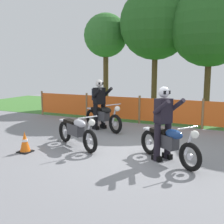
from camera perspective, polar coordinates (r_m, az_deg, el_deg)
name	(u,v)px	position (r m, az deg, el deg)	size (l,w,h in m)	color
ground	(134,152)	(7.23, 4.54, -8.11)	(24.00, 24.00, 0.02)	gray
grass_verge	(186,113)	(13.38, 14.59, -0.26)	(24.00, 6.08, 0.01)	#427A33
barrier_fence	(170,111)	(10.36, 11.50, 0.16)	(11.53, 0.08, 1.05)	olive
tree_leftmost	(106,36)	(15.61, -1.27, 15.00)	(2.31, 2.31, 4.91)	brown
tree_near_left	(156,24)	(14.62, 8.76, 17.13)	(3.52, 3.52, 5.95)	brown
tree_near_right	(210,27)	(13.81, 19.15, 15.92)	(3.57, 3.57, 5.66)	brown
motorcycle_lead	(169,143)	(6.49, 11.31, -6.13)	(1.67, 1.13, 0.91)	black
motorcycle_trailing	(77,131)	(7.58, -7.11, -3.82)	(1.75, 1.00, 0.90)	black
motorcycle_third	(103,117)	(9.57, -1.82, -0.93)	(1.82, 1.01, 0.94)	black
rider_lead	(164,121)	(6.51, 10.32, -1.74)	(0.73, 0.72, 1.69)	black
rider_third	(99,101)	(9.66, -2.60, 2.15)	(0.78, 0.70, 1.69)	black
traffic_cone	(25,142)	(7.46, -17.11, -5.80)	(0.32, 0.32, 0.53)	black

